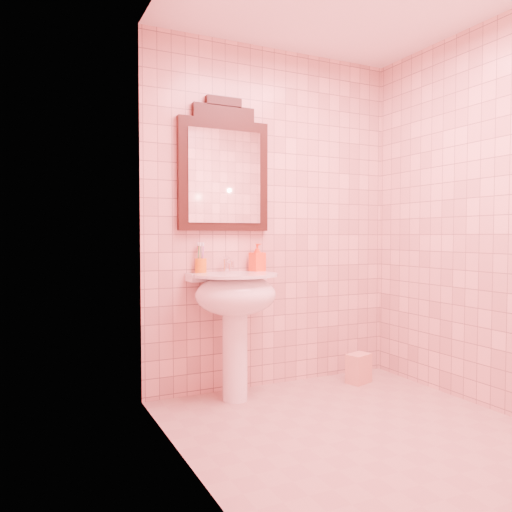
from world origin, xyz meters
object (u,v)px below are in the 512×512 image
mirror (224,169)px  soap_dispenser (257,257)px  pedestal_sink (235,304)px  towel (359,368)px  toothbrush_cup (201,265)px

mirror → soap_dispenser: (0.24, -0.05, -0.62)m
pedestal_sink → mirror: 0.95m
soap_dispenser → towel: size_ratio=0.91×
mirror → towel: size_ratio=4.22×
soap_dispenser → towel: bearing=-24.1°
toothbrush_cup → soap_dispenser: soap_dispenser is taller
towel → soap_dispenser: bearing=166.5°
pedestal_sink → mirror: mirror is taller
toothbrush_cup → towel: 1.45m
soap_dispenser → towel: 1.16m
toothbrush_cup → soap_dispenser: size_ratio=0.92×
toothbrush_cup → towel: bearing=-10.3°
pedestal_sink → soap_dispenser: soap_dispenser is taller
towel → mirror: bearing=166.8°
toothbrush_cup → towel: size_ratio=0.84×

